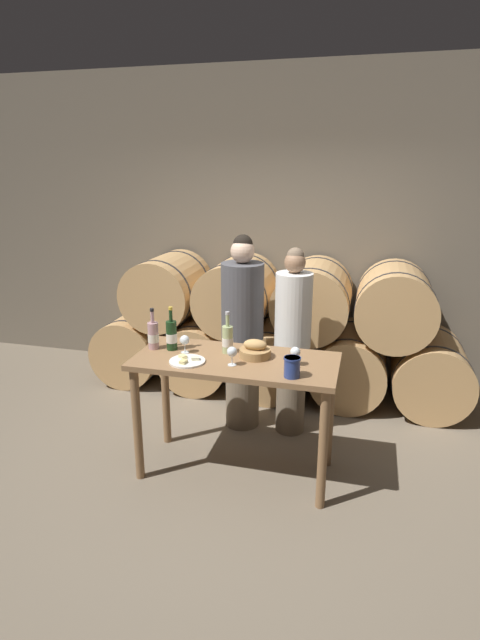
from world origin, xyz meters
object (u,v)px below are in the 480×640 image
tasting_table (235,378)px  wine_bottle_rose (153,335)px  wine_bottle_red (172,335)px  wine_glass_far_left (185,340)px  wine_glass_left (232,352)px  bread_basket (255,350)px  cheese_plate (187,361)px  wine_bottle_white (228,339)px  person_left (242,333)px  blue_crock (292,366)px  wine_glass_center (295,352)px  person_right (292,341)px

tasting_table → wine_bottle_rose: 0.70m
tasting_table → wine_bottle_rose: (-0.65, 0.05, 0.25)m
wine_bottle_red → wine_bottle_rose: 0.14m
wine_bottle_rose → wine_glass_far_left: 0.26m
wine_glass_far_left → tasting_table: bearing=-3.6°
wine_glass_far_left → wine_glass_left: 0.42m
tasting_table → bread_basket: 0.24m
wine_bottle_rose → wine_glass_left: bearing=-14.3°
cheese_plate → wine_bottle_rose: bearing=150.1°
wine_glass_left → wine_bottle_white: bearing=113.0°
person_left → wine_bottle_rose: bearing=-127.4°
blue_crock → tasting_table: bearing=154.0°
tasting_table → wine_glass_far_left: wine_glass_far_left is taller
tasting_table → wine_bottle_red: 0.57m
wine_bottle_red → bread_basket: (0.64, 0.01, -0.06)m
person_left → wine_glass_left: 0.87m
cheese_plate → wine_bottle_white: bearing=48.7°
wine_bottle_red → wine_glass_center: (0.94, -0.08, -0.02)m
person_right → wine_glass_far_left: bearing=-134.8°
wine_bottle_white → wine_bottle_rose: size_ratio=1.00×
person_left → blue_crock: bearing=-58.6°
person_right → wine_bottle_white: size_ratio=5.16×
wine_glass_left → wine_bottle_rose: bearing=165.7°
tasting_table → wine_bottle_white: wine_bottle_white is taller
tasting_table → wine_bottle_rose: wine_bottle_rose is taller
cheese_plate → wine_glass_left: bearing=5.0°
bread_basket → person_right: bearing=75.2°
wine_bottle_white → bread_basket: 0.22m
wine_glass_left → person_right: bearing=70.9°
wine_bottle_red → wine_bottle_rose: (-0.14, -0.02, -0.01)m
wine_bottle_rose → wine_glass_center: 1.08m
wine_bottle_white → wine_bottle_rose: 0.56m
tasting_table → wine_glass_center: (0.43, -0.01, 0.24)m
wine_bottle_white → wine_glass_left: 0.24m
wine_bottle_red → blue_crock: (0.95, -0.28, -0.04)m
tasting_table → wine_glass_far_left: 0.46m
wine_glass_left → cheese_plate: bearing=-175.0°
wine_glass_left → wine_glass_far_left: bearing=160.1°
tasting_table → cheese_plate: bearing=-154.5°
person_right → wine_glass_center: person_right is taller
tasting_table → blue_crock: bearing=-26.0°
wine_bottle_red → wine_glass_far_left: (0.12, -0.04, -0.02)m
bread_basket → wine_glass_center: wine_glass_center is taller
bread_basket → wine_glass_center: bearing=-15.5°
wine_bottle_red → cheese_plate: wine_bottle_red is taller
wine_bottle_white → cheese_plate: wine_bottle_white is taller
cheese_plate → wine_bottle_red: bearing=133.2°
person_right → wine_glass_center: 0.77m
wine_bottle_white → wine_glass_center: 0.53m
wine_glass_center → wine_bottle_red: bearing=175.2°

